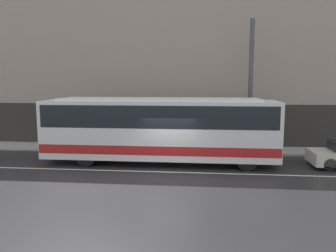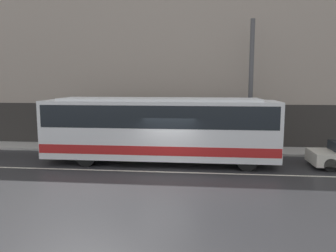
% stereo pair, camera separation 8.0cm
% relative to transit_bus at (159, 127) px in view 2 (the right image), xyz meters
% --- Properties ---
extents(ground_plane, '(60.00, 60.00, 0.00)m').
position_rel_transit_bus_xyz_m(ground_plane, '(0.63, -1.75, -1.91)').
color(ground_plane, '#262628').
extents(sidewalk, '(60.00, 2.26, 0.12)m').
position_rel_transit_bus_xyz_m(sidewalk, '(0.63, 3.39, -1.85)').
color(sidewalk, '#A09E99').
rests_on(sidewalk, ground_plane).
extents(building_facade, '(60.00, 0.35, 11.40)m').
position_rel_transit_bus_xyz_m(building_facade, '(0.63, 4.66, 3.59)').
color(building_facade, gray).
rests_on(building_facade, ground_plane).
extents(lane_stripe, '(54.00, 0.14, 0.01)m').
position_rel_transit_bus_xyz_m(lane_stripe, '(0.63, -1.75, -1.91)').
color(lane_stripe, beige).
rests_on(lane_stripe, ground_plane).
extents(transit_bus, '(11.94, 2.55, 3.39)m').
position_rel_transit_bus_xyz_m(transit_bus, '(0.00, 0.00, 0.00)').
color(transit_bus, white).
rests_on(transit_bus, ground_plane).
extents(utility_pole_near, '(0.26, 0.26, 7.69)m').
position_rel_transit_bus_xyz_m(utility_pole_near, '(5.02, 3.14, 2.06)').
color(utility_pole_near, '#4C4C4F').
rests_on(utility_pole_near, sidewalk).
extents(pedestrian_waiting, '(0.36, 0.36, 1.56)m').
position_rel_transit_bus_xyz_m(pedestrian_waiting, '(-1.93, 4.04, -1.07)').
color(pedestrian_waiting, '#1E5933').
rests_on(pedestrian_waiting, sidewalk).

